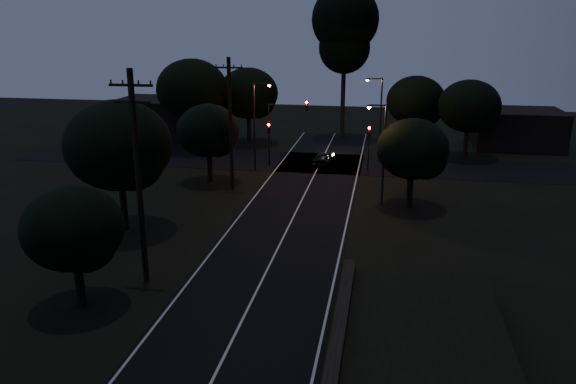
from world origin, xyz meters
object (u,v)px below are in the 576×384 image
(utility_pole_mid, at_px, (138,176))
(streetlight_c, at_px, (382,148))
(signal_mast, at_px, (287,121))
(streetlight_a, at_px, (256,121))
(car, at_px, (323,158))
(tall_pine, at_px, (345,29))
(streetlight_b, at_px, (379,113))
(signal_left, at_px, (269,136))
(utility_pole_far, at_px, (230,122))
(signal_right, at_px, (369,140))

(utility_pole_mid, height_order, streetlight_c, utility_pole_mid)
(utility_pole_mid, distance_m, streetlight_c, 19.15)
(utility_pole_mid, relative_size, signal_mast, 1.76)
(streetlight_a, bearing_deg, car, 31.54)
(signal_mast, distance_m, car, 5.14)
(tall_pine, bearing_deg, streetlight_b, -68.62)
(signal_left, height_order, streetlight_c, streetlight_c)
(streetlight_b, bearing_deg, car, -152.95)
(streetlight_a, bearing_deg, signal_left, 70.41)
(tall_pine, bearing_deg, car, -92.89)
(tall_pine, relative_size, streetlight_c, 2.27)
(utility_pole_far, relative_size, signal_left, 2.56)
(tall_pine, bearing_deg, signal_right, -76.51)
(tall_pine, height_order, streetlight_b, tall_pine)
(streetlight_a, xyz_separation_m, streetlight_b, (10.61, 6.00, 0.00))
(car, bearing_deg, streetlight_c, 123.11)
(utility_pole_far, distance_m, streetlight_a, 6.10)
(utility_pole_mid, bearing_deg, signal_mast, 82.96)
(streetlight_c, bearing_deg, car, 115.71)
(streetlight_b, height_order, streetlight_c, streetlight_b)
(signal_right, height_order, car, signal_right)
(signal_left, xyz_separation_m, streetlight_b, (9.91, 4.01, 1.80))
(signal_left, xyz_separation_m, signal_mast, (1.69, 0.00, 1.50))
(signal_right, xyz_separation_m, streetlight_b, (0.71, 4.01, 1.80))
(streetlight_b, relative_size, streetlight_c, 1.07)
(tall_pine, bearing_deg, streetlight_a, -110.36)
(utility_pole_mid, relative_size, signal_left, 2.68)
(tall_pine, relative_size, car, 4.75)
(signal_right, relative_size, car, 1.14)
(tall_pine, xyz_separation_m, signal_mast, (-3.91, -15.01, -7.94))
(signal_left, xyz_separation_m, streetlight_c, (10.43, -9.99, 1.51))
(streetlight_c, bearing_deg, signal_mast, 131.19)
(streetlight_a, xyz_separation_m, car, (5.62, 3.45, -4.02))
(utility_pole_far, distance_m, car, 12.37)
(signal_left, relative_size, signal_right, 1.00)
(streetlight_b, bearing_deg, signal_mast, -154.01)
(utility_pole_mid, height_order, streetlight_b, utility_pole_mid)
(utility_pole_far, height_order, streetlight_a, utility_pole_far)
(streetlight_b, bearing_deg, signal_right, -100.00)
(streetlight_b, xyz_separation_m, car, (-4.99, -2.55, -4.02))
(signal_mast, bearing_deg, signal_right, -0.03)
(utility_pole_mid, xyz_separation_m, tall_pine, (7.00, 40.00, 6.54))
(utility_pole_mid, relative_size, streetlight_b, 1.38)
(utility_pole_far, bearing_deg, tall_pine, 73.07)
(tall_pine, bearing_deg, signal_mast, -104.62)
(signal_mast, height_order, car, signal_mast)
(utility_pole_far, height_order, signal_right, utility_pole_far)
(utility_pole_mid, distance_m, tall_pine, 41.13)
(signal_mast, bearing_deg, utility_pole_far, -111.11)
(car, bearing_deg, utility_pole_mid, 83.96)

